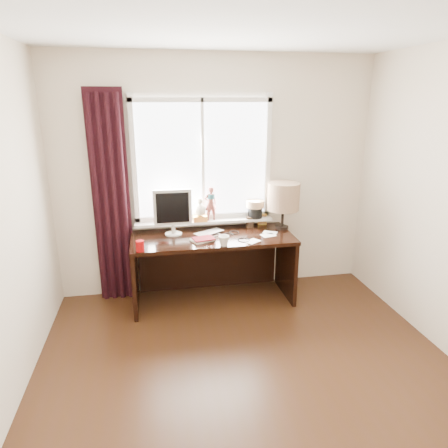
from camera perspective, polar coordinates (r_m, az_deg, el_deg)
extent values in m
cube|color=#381E10|center=(3.22, 5.42, -24.21)|extent=(3.50, 4.00, 0.00)
cube|color=white|center=(2.45, 7.39, 28.16)|extent=(3.50, 4.00, 0.00)
cube|color=beige|center=(4.44, -1.14, 6.62)|extent=(3.50, 0.00, 2.60)
imported|color=silver|center=(4.28, -2.18, -1.26)|extent=(0.38, 0.34, 0.03)
imported|color=white|center=(3.93, -0.02, -2.36)|extent=(0.15, 0.15, 0.11)
cylinder|color=#900507|center=(3.87, -11.90, -3.10)|extent=(0.08, 0.08, 0.10)
cube|color=white|center=(4.37, -3.09, 9.08)|extent=(1.40, 0.02, 1.30)
cube|color=silver|center=(4.48, -2.92, 1.11)|extent=(1.50, 0.05, 0.05)
cube|color=silver|center=(4.30, -3.19, 17.31)|extent=(1.50, 0.05, 0.05)
cube|color=silver|center=(4.31, -12.75, 8.57)|extent=(0.05, 0.05, 1.40)
cube|color=silver|center=(4.50, 6.27, 9.25)|extent=(0.05, 0.05, 1.40)
cube|color=silver|center=(4.34, -3.05, 9.04)|extent=(0.03, 0.05, 1.30)
cube|color=silver|center=(4.44, -2.82, 0.43)|extent=(1.52, 0.18, 0.03)
cylinder|color=#40090C|center=(4.34, -8.86, 1.54)|extent=(0.12, 0.12, 0.22)
cube|color=gold|center=(4.39, -3.44, 0.83)|extent=(0.15, 0.12, 0.06)
sphere|color=beige|center=(4.37, -3.47, 2.02)|extent=(0.13, 0.13, 0.13)
sphere|color=beige|center=(4.34, -3.49, 3.30)|extent=(0.07, 0.07, 0.07)
imported|color=brown|center=(4.39, -1.87, 2.96)|extent=(0.15, 0.11, 0.38)
cylinder|color=#1E4C51|center=(4.36, -1.86, 3.98)|extent=(0.10, 0.10, 0.05)
cylinder|color=black|center=(4.51, 4.47, 1.66)|extent=(0.16, 0.16, 0.12)
cylinder|color=#8C6B4C|center=(4.49, 4.50, 2.89)|extent=(0.20, 0.20, 0.08)
cube|color=black|center=(4.36, -15.78, 3.40)|extent=(0.38, 0.05, 2.25)
cylinder|color=black|center=(4.35, -17.63, 2.86)|extent=(0.06, 0.06, 2.20)
cylinder|color=black|center=(4.34, -16.45, 2.93)|extent=(0.06, 0.06, 2.20)
cylinder|color=black|center=(4.33, -15.27, 3.00)|extent=(0.06, 0.06, 2.20)
cylinder|color=black|center=(4.32, -14.08, 3.07)|extent=(0.06, 0.06, 2.20)
cube|color=black|center=(4.22, -1.61, -2.00)|extent=(1.70, 0.70, 0.04)
cube|color=black|center=(4.32, -12.59, -7.31)|extent=(0.04, 0.64, 0.71)
cube|color=black|center=(4.55, 8.86, -5.78)|extent=(0.04, 0.64, 0.71)
cube|color=black|center=(4.67, -2.22, -4.98)|extent=(1.60, 0.03, 0.71)
cylinder|color=beige|center=(4.30, -7.22, -1.39)|extent=(0.18, 0.18, 0.01)
cylinder|color=beige|center=(4.28, -7.24, -0.66)|extent=(0.04, 0.04, 0.10)
cube|color=beige|center=(4.21, -7.37, 2.37)|extent=(0.40, 0.04, 0.38)
cube|color=black|center=(4.19, -7.35, 2.29)|extent=(0.34, 0.01, 0.32)
cube|color=beige|center=(4.09, -3.12, -2.26)|extent=(0.26, 0.23, 0.02)
cube|color=#57080E|center=(4.07, -2.96, -2.09)|extent=(0.24, 0.19, 0.01)
cylinder|color=black|center=(4.50, 3.70, 0.32)|extent=(0.09, 0.09, 0.12)
cylinder|color=black|center=(4.49, 3.50, 0.95)|extent=(0.01, 0.01, 0.22)
cylinder|color=black|center=(4.49, 3.89, 0.72)|extent=(0.01, 0.01, 0.19)
cylinder|color=black|center=(4.50, 3.67, 1.16)|extent=(0.01, 0.01, 0.25)
cylinder|color=black|center=(4.51, 3.90, 0.68)|extent=(0.01, 0.01, 0.17)
cube|color=gold|center=(4.59, 5.50, 0.68)|extent=(0.10, 0.03, 0.13)
cube|color=#996633|center=(4.58, 5.54, 0.64)|extent=(0.07, 0.02, 0.10)
cylinder|color=black|center=(4.49, 8.29, -0.47)|extent=(0.14, 0.14, 0.03)
cylinder|color=black|center=(4.46, 8.36, 1.05)|extent=(0.03, 0.03, 0.22)
cylinder|color=#9B8668|center=(4.40, 8.49, 3.93)|extent=(0.35, 0.35, 0.30)
cube|color=white|center=(4.26, 6.35, -1.61)|extent=(0.17, 0.14, 0.00)
cube|color=white|center=(4.34, 6.58, -1.23)|extent=(0.19, 0.17, 0.00)
cube|color=white|center=(4.07, 4.10, -2.46)|extent=(0.19, 0.18, 0.00)
torus|color=black|center=(4.10, 2.84, -2.28)|extent=(0.14, 0.14, 0.01)
torus|color=black|center=(4.31, 1.45, -1.24)|extent=(0.13, 0.13, 0.01)
torus|color=black|center=(4.25, 0.64, -1.49)|extent=(0.13, 0.13, 0.01)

